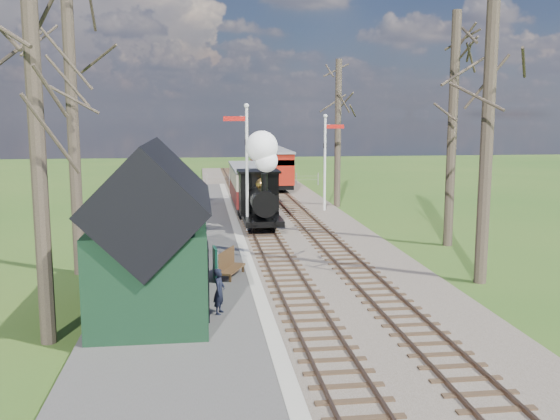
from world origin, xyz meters
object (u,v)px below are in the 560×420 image
Objects in this scene: coach at (251,185)px; person at (219,291)px; red_carriage_b at (267,163)px; bench at (229,264)px; red_carriage_a at (274,169)px; station_shed at (153,237)px; semaphore_far at (326,155)px; semaphore_near at (245,158)px; sign_board at (215,264)px; locomotive at (261,187)px.

person is at bearing -97.30° from coach.
bench is at bearing -98.52° from red_carriage_b.
bench is (-4.62, -25.33, -1.05)m from red_carriage_a.
semaphore_far reaches higher than station_shed.
coach reaches higher than person.
red_carriage_a reaches higher than person.
semaphore_near reaches higher than coach.
station_shed is 29.35m from red_carriage_a.
bench is (-6.39, -14.81, -2.72)m from semaphore_far.
sign_board is (-6.86, -15.27, -2.59)m from semaphore_far.
locomotive is 16.36m from red_carriage_a.
coach is at bearing -99.48° from red_carriage_b.
coach is 5.93× the size of person.
semaphore_near is at bearing -101.52° from red_carriage_a.
semaphore_far is 0.75× the size of coach.
locomotive is 10.07m from sign_board.
locomotive is 2.87× the size of bench.
bench is at bearing -98.07° from semaphore_near.
red_carriage_b is at bearing 10.50° from person.
sign_board is at bearing 19.06° from person.
semaphore_far is 0.99× the size of red_carriage_b.
red_carriage_b is at bearing 78.54° from station_shed.
semaphore_far is 10.80m from red_carriage_a.
semaphore_near is at bearing 73.62° from station_shed.
semaphore_near reaches higher than bench.
red_carriage_b is (2.61, 21.64, -0.51)m from locomotive.
coach reaches higher than sign_board.
bench is (-4.62, -30.83, -1.05)m from red_carriage_b.
red_carriage_b is 3.49× the size of bench.
semaphore_far reaches higher than locomotive.
red_carriage_b reaches higher than bench.
bench is at bearing 44.88° from sign_board.
red_carriage_b is at bearing 83.12° from locomotive.
red_carriage_a is (2.60, 10.07, 0.08)m from coach.
semaphore_far is 7.22m from locomotive.
locomotive is 0.62× the size of coach.
station_shed is at bearing -103.59° from red_carriage_a.
semaphore_far reaches higher than red_carriage_b.
semaphore_far is 5.10× the size of sign_board.
station_shed reaches higher than bench.
coach is 15.94m from sign_board.
sign_board is at bearing -98.98° from coach.
station_shed is 4.25m from bench.
station_shed is 34.72m from red_carriage_b.
semaphore_near is at bearing -96.80° from coach.
person is at bearing -23.93° from station_shed.
semaphore_near is at bearing -153.02° from locomotive.
station_shed is at bearing -103.11° from coach.
red_carriage_b is 5.17× the size of sign_board.
locomotive is at bearing -90.11° from coach.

